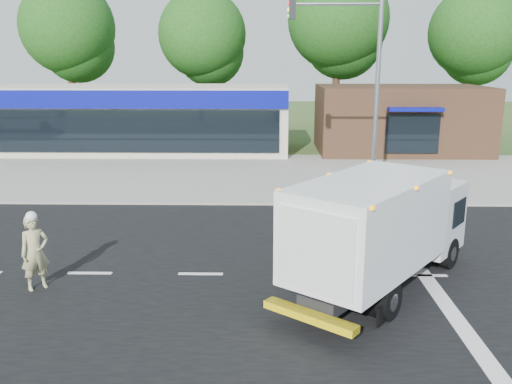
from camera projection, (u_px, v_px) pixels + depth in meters
ground at (312, 275)px, 14.50m from camera, size 120.00×120.00×0.00m
road_asphalt at (312, 275)px, 14.50m from camera, size 60.00×14.00×0.02m
sidewalk at (296, 197)px, 22.44m from camera, size 60.00×2.40×0.12m
parking_apron at (290, 170)px, 28.08m from camera, size 60.00×9.00×0.02m
lane_markings at (372, 297)px, 13.16m from camera, size 55.20×7.00×0.01m
ems_box_truck at (382, 224)px, 13.24m from camera, size 5.71×6.54×2.96m
emergency_worker at (35, 251)px, 13.44m from camera, size 0.83×0.80×2.03m
retail_strip_mall at (141, 118)px, 33.51m from camera, size 18.00×6.20×4.00m
brown_storefront at (400, 119)px, 33.28m from camera, size 10.00×6.70×4.00m
traffic_signal_pole at (361, 78)px, 20.65m from camera, size 3.51×0.25×8.00m
background_trees at (272, 34)px, 40.07m from camera, size 36.77×7.39×12.10m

